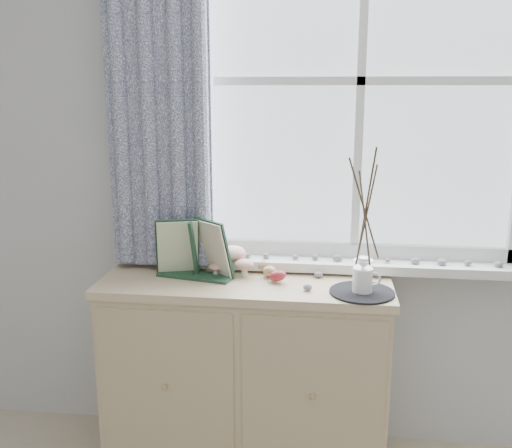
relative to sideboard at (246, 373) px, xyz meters
name	(u,v)px	position (x,y,z in m)	size (l,w,h in m)	color
room_shell	(172,57)	(0.16, -1.62, 1.23)	(4.04, 4.04, 2.62)	silver
sideboard	(246,373)	(0.00, 0.00, 0.00)	(1.20, 0.45, 0.85)	#CAAE8D
botanical_book	(193,250)	(-0.21, -0.02, 0.55)	(0.37, 0.13, 0.26)	#1D3C29
toadstool_cluster	(234,258)	(-0.06, 0.09, 0.49)	(0.19, 0.17, 0.11)	beige
wooden_eggs	(270,271)	(0.10, 0.05, 0.45)	(0.14, 0.17, 0.07)	tan
songbird_figurine	(214,263)	(-0.15, 0.10, 0.46)	(0.14, 0.06, 0.07)	white
crocheted_doily	(362,292)	(0.47, -0.10, 0.43)	(0.25, 0.25, 0.01)	black
twig_pitcher	(366,209)	(0.47, -0.10, 0.76)	(0.24, 0.24, 0.58)	white
sideboard_pebbles	(330,283)	(0.35, -0.03, 0.44)	(0.26, 0.19, 0.03)	gray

